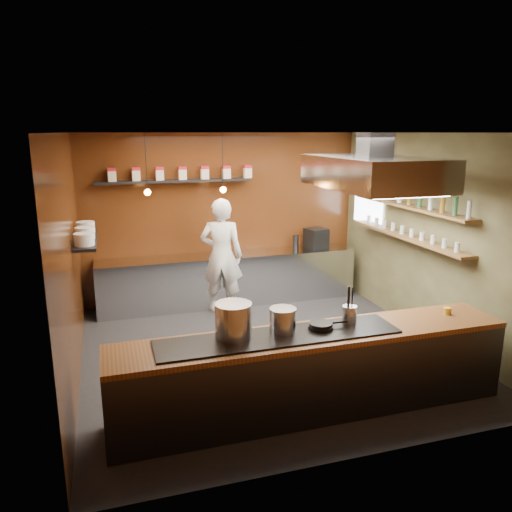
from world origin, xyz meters
name	(u,v)px	position (x,y,z in m)	size (l,w,h in m)	color
floor	(267,351)	(0.00, 0.00, 0.00)	(5.00, 5.00, 0.00)	black
back_wall	(224,218)	(0.00, 2.50, 1.50)	(5.00, 5.00, 0.00)	#3C180A
left_wall	(70,262)	(-2.50, 0.00, 1.50)	(5.00, 5.00, 0.00)	#3C180A
right_wall	(428,237)	(2.50, 0.00, 1.50)	(5.00, 5.00, 0.00)	#414025
ceiling	(268,133)	(0.00, 0.00, 3.00)	(5.00, 5.00, 0.00)	silver
window_pane	(369,196)	(2.45, 1.70, 1.90)	(1.00, 1.00, 0.00)	white
prep_counter	(229,279)	(0.00, 2.17, 0.45)	(4.60, 0.65, 0.90)	silver
pass_counter	(313,372)	(0.00, -1.60, 0.47)	(4.40, 0.72, 0.94)	#38383D
tin_shelf	(174,181)	(-0.90, 2.36, 2.20)	(2.60, 0.26, 0.04)	black
plate_shelf	(85,240)	(-2.34, 1.00, 1.55)	(0.30, 1.40, 0.04)	black
bottle_shelf_upper	(409,206)	(2.34, 0.30, 1.92)	(0.26, 2.80, 0.04)	brown
bottle_shelf_lower	(406,237)	(2.34, 0.30, 1.45)	(0.26, 2.80, 0.04)	brown
extractor_hood	(373,172)	(1.30, -0.40, 2.51)	(1.20, 2.00, 0.72)	#38383D
pendant_left	(147,189)	(-1.40, 1.70, 2.15)	(0.10, 0.10, 0.95)	black
pendant_right	(223,187)	(-0.20, 1.70, 2.15)	(0.10, 0.10, 0.95)	black
storage_tins	(182,173)	(-0.75, 2.36, 2.33)	(2.43, 0.13, 0.22)	beige
plate_stacks	(85,233)	(-2.34, 1.00, 1.65)	(0.26, 1.16, 0.16)	silver
bottles	(409,197)	(2.34, 0.30, 2.06)	(0.06, 2.66, 0.24)	silver
wine_glasses	(407,231)	(2.34, 0.30, 1.53)	(0.07, 2.37, 0.13)	silver
stockpot_large	(233,321)	(-0.87, -1.51, 1.13)	(0.38, 0.38, 0.37)	silver
stockpot_small	(283,320)	(-0.33, -1.53, 1.07)	(0.29, 0.29, 0.27)	silver
utensil_crock	(349,315)	(0.46, -1.51, 1.04)	(0.16, 0.16, 0.20)	silver
frying_pan	(321,326)	(0.10, -1.55, 0.97)	(0.44, 0.27, 0.07)	black
butter_jar	(447,311)	(1.72, -1.54, 0.96)	(0.09, 0.09, 0.08)	gold
espresso_machine	(316,238)	(1.69, 2.21, 1.08)	(0.36, 0.34, 0.36)	black
chef	(222,256)	(-0.22, 1.80, 0.98)	(0.71, 0.47, 1.96)	white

